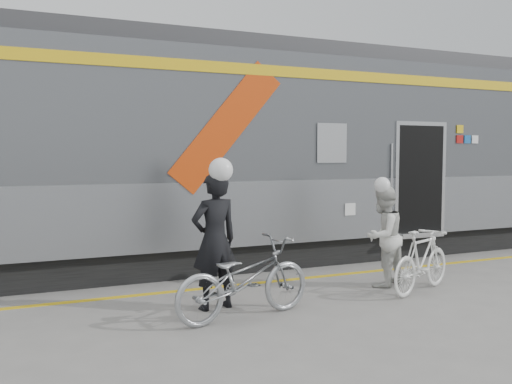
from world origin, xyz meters
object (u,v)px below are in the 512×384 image
woman (383,236)px  bicycle_right (422,261)px  man (215,240)px  bicycle_left (244,279)px

woman → bicycle_right: (0.30, -0.55, -0.31)m
man → bicycle_right: size_ratio=1.16×
man → woman: size_ratio=1.17×
woman → bicycle_right: size_ratio=0.99×
man → bicycle_left: 0.72m
bicycle_left → woman: (2.61, 0.71, 0.28)m
man → bicycle_left: bearing=99.3°
man → bicycle_right: (3.11, -0.39, -0.44)m
woman → bicycle_right: woman is taller
bicycle_right → man: bearing=60.6°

